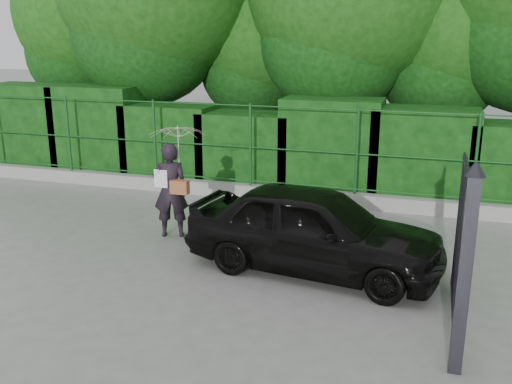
% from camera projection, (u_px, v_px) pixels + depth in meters
% --- Properties ---
extents(ground, '(80.00, 80.00, 0.00)m').
position_uv_depth(ground, '(134.00, 275.00, 8.66)').
color(ground, gray).
extents(kerb, '(14.00, 0.25, 0.30)m').
position_uv_depth(kerb, '(234.00, 190.00, 12.75)').
color(kerb, '#9E9E99').
rests_on(kerb, ground).
extents(fence, '(14.13, 0.06, 1.80)m').
position_uv_depth(fence, '(243.00, 145.00, 12.40)').
color(fence, '#144D1B').
rests_on(fence, kerb).
extents(hedge, '(14.20, 1.20, 2.27)m').
position_uv_depth(hedge, '(238.00, 143.00, 13.50)').
color(hedge, black).
rests_on(hedge, ground).
extents(gate, '(0.22, 2.33, 2.36)m').
position_uv_depth(gate, '(463.00, 254.00, 6.34)').
color(gate, black).
rests_on(gate, ground).
extents(woman, '(1.00, 1.00, 2.02)m').
position_uv_depth(woman, '(176.00, 164.00, 9.99)').
color(woman, black).
rests_on(woman, ground).
extents(car, '(4.11, 2.10, 1.34)m').
position_uv_depth(car, '(314.00, 229.00, 8.70)').
color(car, black).
rests_on(car, ground).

